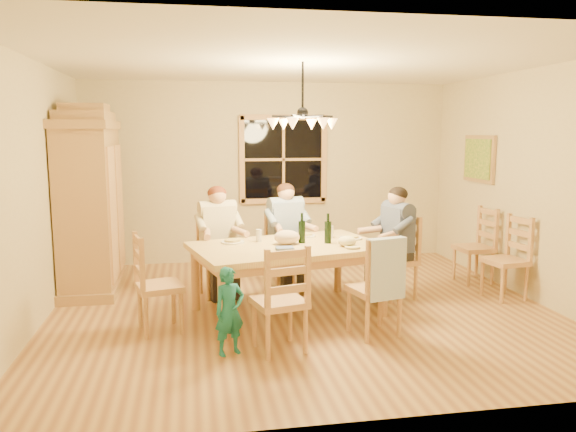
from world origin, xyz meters
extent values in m
plane|color=#955F36|center=(0.00, 0.00, 0.00)|extent=(5.50, 5.50, 0.00)
cube|color=white|center=(0.00, 0.00, 2.70)|extent=(5.50, 5.00, 0.02)
cube|color=#C6B68C|center=(0.00, 2.50, 1.35)|extent=(5.50, 0.02, 2.70)
cube|color=#C6B68C|center=(-2.75, 0.00, 1.35)|extent=(0.02, 5.00, 2.70)
cube|color=#C6B68C|center=(2.75, 0.00, 1.35)|extent=(0.02, 5.00, 2.70)
cube|color=black|center=(0.20, 2.48, 1.55)|extent=(1.20, 0.03, 1.20)
cube|color=tan|center=(0.20, 2.46, 1.55)|extent=(1.30, 0.06, 1.30)
cube|color=#A48347|center=(2.72, 1.20, 1.60)|extent=(0.04, 0.78, 0.64)
cube|color=#1E6B2D|center=(2.69, 1.20, 1.60)|extent=(0.02, 0.68, 0.54)
cylinder|color=black|center=(0.00, 0.00, 2.44)|extent=(0.02, 0.02, 0.53)
sphere|color=black|center=(0.00, 0.00, 2.17)|extent=(0.12, 0.12, 0.12)
cylinder|color=black|center=(0.16, 0.00, 2.13)|extent=(0.34, 0.02, 0.02)
cone|color=#FFB259|center=(0.32, 0.00, 2.05)|extent=(0.13, 0.13, 0.12)
cylinder|color=black|center=(0.08, 0.14, 2.13)|extent=(0.19, 0.31, 0.02)
cone|color=#FFB259|center=(0.16, 0.28, 2.05)|extent=(0.13, 0.13, 0.12)
cylinder|color=black|center=(-0.08, 0.14, 2.13)|extent=(0.19, 0.31, 0.02)
cone|color=#FFB259|center=(-0.16, 0.28, 2.05)|extent=(0.13, 0.13, 0.12)
cylinder|color=black|center=(-0.16, 0.00, 2.13)|extent=(0.34, 0.02, 0.02)
cone|color=#FFB259|center=(-0.32, 0.00, 2.05)|extent=(0.13, 0.13, 0.12)
cylinder|color=black|center=(-0.08, -0.14, 2.13)|extent=(0.19, 0.31, 0.02)
cone|color=#FFB259|center=(-0.16, -0.28, 2.05)|extent=(0.13, 0.13, 0.12)
cylinder|color=black|center=(0.08, -0.14, 2.13)|extent=(0.19, 0.31, 0.02)
cone|color=#FFB259|center=(0.16, -0.28, 2.05)|extent=(0.13, 0.13, 0.12)
cube|color=#A48347|center=(-2.43, 1.22, 1.00)|extent=(0.60, 1.30, 2.00)
cube|color=#A48347|center=(-2.43, 1.22, 2.05)|extent=(0.66, 1.40, 0.10)
cube|color=#A48347|center=(-2.43, 1.22, 2.15)|extent=(0.58, 1.00, 0.12)
cube|color=#A48347|center=(-2.43, 1.22, 2.25)|extent=(0.52, 0.55, 0.10)
cube|color=tan|center=(-2.12, 0.89, 1.00)|extent=(0.03, 0.55, 1.60)
cube|color=tan|center=(-2.12, 1.55, 1.00)|extent=(0.03, 0.55, 1.60)
cube|color=#A48347|center=(-2.43, 1.22, 0.06)|extent=(0.66, 1.40, 0.12)
cube|color=tan|center=(-0.18, -0.11, 0.73)|extent=(2.24, 1.67, 0.06)
cube|color=tan|center=(-0.18, -0.11, 0.65)|extent=(2.05, 1.48, 0.10)
cylinder|color=tan|center=(-0.93, -0.82, 0.35)|extent=(0.09, 0.09, 0.70)
cylinder|color=tan|center=(0.82, -0.39, 0.35)|extent=(0.09, 0.09, 0.70)
cylinder|color=tan|center=(-1.17, 0.17, 0.35)|extent=(0.09, 0.09, 0.70)
cylinder|color=tan|center=(0.58, 0.60, 0.35)|extent=(0.09, 0.09, 0.70)
cube|color=tan|center=(-0.89, 0.69, 0.45)|extent=(0.53, 0.51, 0.06)
cube|color=tan|center=(-0.89, 0.69, 0.72)|extent=(0.38, 0.14, 0.54)
cube|color=tan|center=(-0.02, 0.90, 0.45)|extent=(0.53, 0.51, 0.06)
cube|color=tan|center=(-0.02, 0.90, 0.72)|extent=(0.38, 0.14, 0.54)
cube|color=tan|center=(-0.44, -1.15, 0.45)|extent=(0.53, 0.51, 0.06)
cube|color=tan|center=(-0.44, -1.15, 0.72)|extent=(0.38, 0.14, 0.54)
cube|color=tan|center=(0.54, -0.91, 0.45)|extent=(0.53, 0.51, 0.06)
cube|color=tan|center=(0.54, -0.91, 0.72)|extent=(0.38, 0.14, 0.54)
cube|color=tan|center=(-1.53, -0.44, 0.45)|extent=(0.51, 0.53, 0.06)
cube|color=tan|center=(-1.53, -0.44, 0.72)|extent=(0.14, 0.38, 0.54)
cube|color=tan|center=(1.17, 0.22, 0.45)|extent=(0.51, 0.53, 0.06)
cube|color=tan|center=(1.17, 0.22, 0.72)|extent=(0.14, 0.38, 0.54)
cube|color=beige|center=(-0.89, 0.69, 0.84)|extent=(0.44, 0.31, 0.52)
cube|color=#262328|center=(-0.89, 0.69, 0.53)|extent=(0.47, 0.50, 0.14)
sphere|color=tan|center=(-0.89, 0.69, 1.22)|extent=(0.21, 0.21, 0.21)
ellipsoid|color=#592614|center=(-0.89, 0.69, 1.25)|extent=(0.22, 0.22, 0.17)
cube|color=#365697|center=(-0.02, 0.90, 0.84)|extent=(0.44, 0.31, 0.52)
cube|color=#262328|center=(-0.02, 0.90, 0.53)|extent=(0.47, 0.50, 0.14)
sphere|color=tan|center=(-0.02, 0.90, 1.22)|extent=(0.21, 0.21, 0.21)
ellipsoid|color=#381E11|center=(-0.02, 0.90, 1.25)|extent=(0.22, 0.22, 0.17)
cube|color=#434D6C|center=(1.17, 0.22, 0.84)|extent=(0.31, 0.44, 0.52)
cube|color=#262328|center=(1.17, 0.22, 0.53)|extent=(0.50, 0.47, 0.14)
sphere|color=tan|center=(1.17, 0.22, 1.22)|extent=(0.21, 0.21, 0.21)
ellipsoid|color=black|center=(1.17, 0.22, 1.25)|extent=(0.22, 0.22, 0.17)
cube|color=#B4C9F3|center=(0.58, -1.09, 0.70)|extent=(0.39, 0.19, 0.58)
cylinder|color=black|center=(-0.01, -0.02, 0.93)|extent=(0.08, 0.08, 0.33)
cylinder|color=black|center=(0.27, -0.09, 0.93)|extent=(0.08, 0.08, 0.33)
cylinder|color=white|center=(-0.76, 0.11, 0.77)|extent=(0.26, 0.26, 0.02)
cylinder|color=white|center=(0.10, 0.34, 0.77)|extent=(0.26, 0.26, 0.02)
cylinder|color=white|center=(0.58, 0.10, 0.77)|extent=(0.26, 0.26, 0.02)
cylinder|color=silver|center=(-0.47, 0.12, 0.83)|extent=(0.06, 0.06, 0.14)
cylinder|color=silver|center=(0.38, 0.22, 0.83)|extent=(0.06, 0.06, 0.14)
ellipsoid|color=beige|center=(0.43, -0.29, 0.82)|extent=(0.20, 0.20, 0.11)
cube|color=#536398|center=(-0.26, -0.37, 0.78)|extent=(0.21, 0.18, 0.03)
ellipsoid|color=tan|center=(-0.18, -0.07, 0.84)|extent=(0.28, 0.22, 0.15)
imported|color=#1A7175|center=(-0.89, -1.16, 0.40)|extent=(0.34, 0.29, 0.79)
cube|color=tan|center=(2.45, -0.01, 0.45)|extent=(0.48, 0.50, 0.06)
cube|color=tan|center=(2.45, -0.01, 0.72)|extent=(0.11, 0.38, 0.54)
cube|color=tan|center=(2.45, 0.73, 0.45)|extent=(0.45, 0.47, 0.06)
cube|color=tan|center=(2.45, 0.73, 0.72)|extent=(0.08, 0.38, 0.54)
camera|label=1|loc=(-1.20, -5.96, 1.97)|focal=35.00mm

